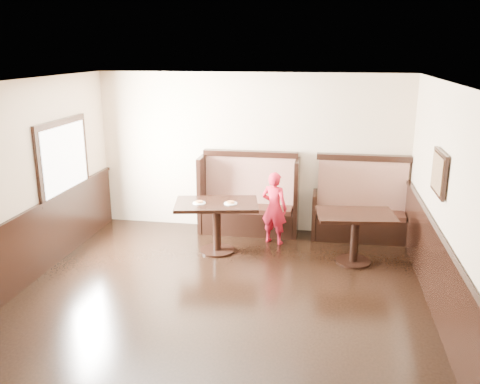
% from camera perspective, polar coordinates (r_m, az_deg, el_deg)
% --- Properties ---
extents(ground, '(7.00, 7.00, 0.00)m').
position_cam_1_polar(ground, '(6.29, -3.71, -14.71)').
color(ground, black).
rests_on(ground, ground).
extents(room_shell, '(7.00, 7.00, 7.00)m').
position_cam_1_polar(room_shell, '(6.29, -5.89, -7.88)').
color(room_shell, beige).
rests_on(room_shell, ground).
extents(booth_main, '(1.75, 0.72, 1.45)m').
position_cam_1_polar(booth_main, '(9.05, 1.02, -1.27)').
color(booth_main, black).
rests_on(booth_main, ground).
extents(booth_neighbor, '(1.65, 0.72, 1.45)m').
position_cam_1_polar(booth_neighbor, '(9.00, 13.40, -2.13)').
color(booth_neighbor, black).
rests_on(booth_neighbor, ground).
extents(table_main, '(1.43, 1.05, 0.83)m').
position_cam_1_polar(table_main, '(8.12, -2.63, -2.50)').
color(table_main, black).
rests_on(table_main, ground).
extents(table_neighbor, '(1.23, 0.89, 0.80)m').
position_cam_1_polar(table_neighbor, '(7.90, 12.81, -3.74)').
color(table_neighbor, black).
rests_on(table_neighbor, ground).
extents(child, '(0.52, 0.42, 1.23)m').
position_cam_1_polar(child, '(8.51, 3.87, -1.80)').
color(child, '#B51326').
rests_on(child, ground).
extents(pizza_plate_left, '(0.21, 0.21, 0.04)m').
position_cam_1_polar(pizza_plate_left, '(8.04, -4.60, -1.18)').
color(pizza_plate_left, white).
rests_on(pizza_plate_left, table_main).
extents(pizza_plate_right, '(0.21, 0.21, 0.04)m').
position_cam_1_polar(pizza_plate_right, '(7.99, -1.06, -1.22)').
color(pizza_plate_right, white).
rests_on(pizza_plate_right, table_main).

